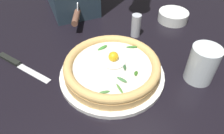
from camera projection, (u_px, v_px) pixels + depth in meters
name	position (u px, v px, depth m)	size (l,w,h in m)	color
ground_plane	(104.00, 85.00, 0.57)	(2.40, 2.40, 0.03)	black
pizza_plate	(112.00, 74.00, 0.57)	(0.29, 0.29, 0.01)	white
pizza	(112.00, 67.00, 0.56)	(0.26, 0.26, 0.06)	#E0AE66
side_bowl	(173.00, 16.00, 0.78)	(0.11, 0.11, 0.04)	white
pizza_cutter	(78.00, 13.00, 0.75)	(0.15, 0.07, 0.09)	silver
table_knife	(16.00, 63.00, 0.61)	(0.18, 0.13, 0.01)	silver
drinking_glass	(201.00, 66.00, 0.54)	(0.07, 0.07, 0.10)	silver
pepper_shaker	(136.00, 26.00, 0.70)	(0.03, 0.03, 0.08)	silver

